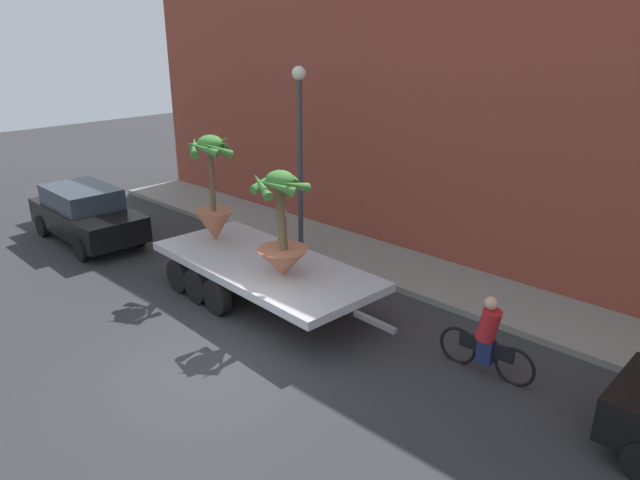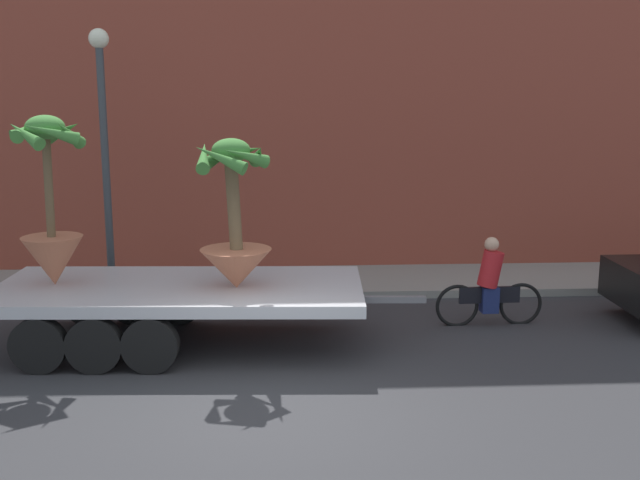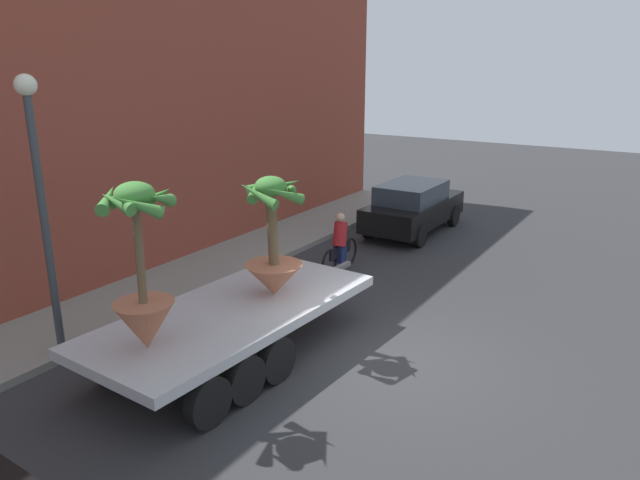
{
  "view_description": "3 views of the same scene",
  "coord_description": "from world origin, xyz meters",
  "px_view_note": "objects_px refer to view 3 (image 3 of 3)",
  "views": [
    {
      "loc": [
        7.7,
        -5.24,
        5.87
      ],
      "look_at": [
        -0.17,
        3.01,
        1.69
      ],
      "focal_mm": 32.55,
      "sensor_mm": 36.0,
      "label": 1
    },
    {
      "loc": [
        0.08,
        -8.85,
        3.95
      ],
      "look_at": [
        0.75,
        3.21,
        1.52
      ],
      "focal_mm": 42.74,
      "sensor_mm": 36.0,
      "label": 2
    },
    {
      "loc": [
        -8.91,
        -3.98,
        5.2
      ],
      "look_at": [
        1.41,
        2.55,
        1.5
      ],
      "focal_mm": 33.59,
      "sensor_mm": 36.0,
      "label": 3
    }
  ],
  "objects_px": {
    "cyclist": "(340,245)",
    "street_lamp": "(39,181)",
    "potted_palm_middle": "(273,252)",
    "parked_car": "(413,206)",
    "potted_palm_rear": "(143,286)",
    "flatbed_trailer": "(224,323)"
  },
  "relations": [
    {
      "from": "potted_palm_rear",
      "to": "cyclist",
      "type": "xyz_separation_m",
      "value": [
        6.96,
        0.7,
        -1.33
      ]
    },
    {
      "from": "potted_palm_middle",
      "to": "parked_car",
      "type": "bearing_deg",
      "value": 6.2
    },
    {
      "from": "parked_car",
      "to": "potted_palm_rear",
      "type": "bearing_deg",
      "value": -177.04
    },
    {
      "from": "cyclist",
      "to": "street_lamp",
      "type": "relative_size",
      "value": 0.38
    },
    {
      "from": "potted_palm_rear",
      "to": "parked_car",
      "type": "height_order",
      "value": "potted_palm_rear"
    },
    {
      "from": "flatbed_trailer",
      "to": "cyclist",
      "type": "height_order",
      "value": "cyclist"
    },
    {
      "from": "potted_palm_middle",
      "to": "parked_car",
      "type": "xyz_separation_m",
      "value": [
        8.43,
        0.92,
        -0.99
      ]
    },
    {
      "from": "potted_palm_middle",
      "to": "street_lamp",
      "type": "xyz_separation_m",
      "value": [
        -2.51,
        2.99,
        1.42
      ]
    },
    {
      "from": "potted_palm_middle",
      "to": "cyclist",
      "type": "height_order",
      "value": "potted_palm_middle"
    },
    {
      "from": "potted_palm_rear",
      "to": "cyclist",
      "type": "height_order",
      "value": "potted_palm_rear"
    },
    {
      "from": "potted_palm_rear",
      "to": "potted_palm_middle",
      "type": "height_order",
      "value": "potted_palm_rear"
    },
    {
      "from": "parked_car",
      "to": "cyclist",
      "type": "bearing_deg",
      "value": 178.34
    },
    {
      "from": "street_lamp",
      "to": "cyclist",
      "type": "bearing_deg",
      "value": -16.28
    },
    {
      "from": "potted_palm_middle",
      "to": "street_lamp",
      "type": "distance_m",
      "value": 4.15
    },
    {
      "from": "cyclist",
      "to": "parked_car",
      "type": "xyz_separation_m",
      "value": [
        4.24,
        -0.12,
        0.16
      ]
    },
    {
      "from": "potted_palm_rear",
      "to": "potted_palm_middle",
      "type": "bearing_deg",
      "value": -6.91
    },
    {
      "from": "potted_palm_rear",
      "to": "flatbed_trailer",
      "type": "bearing_deg",
      "value": -2.72
    },
    {
      "from": "potted_palm_middle",
      "to": "cyclist",
      "type": "xyz_separation_m",
      "value": [
        4.19,
        1.04,
        -1.15
      ]
    },
    {
      "from": "street_lamp",
      "to": "potted_palm_middle",
      "type": "bearing_deg",
      "value": -50.07
    },
    {
      "from": "potted_palm_middle",
      "to": "parked_car",
      "type": "relative_size",
      "value": 0.53
    },
    {
      "from": "parked_car",
      "to": "flatbed_trailer",
      "type": "bearing_deg",
      "value": -176.06
    },
    {
      "from": "potted_palm_middle",
      "to": "street_lamp",
      "type": "relative_size",
      "value": 0.46
    }
  ]
}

